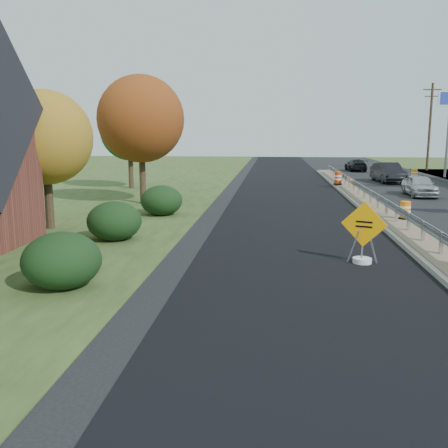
# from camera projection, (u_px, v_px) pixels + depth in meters

# --- Properties ---
(ground) EXTENTS (140.00, 140.00, 0.00)m
(ground) POSITION_uv_depth(u_px,v_px,m) (422.00, 247.00, 18.17)
(ground) COLOR black
(ground) RESTS_ON ground
(milled_overlay) EXTENTS (7.20, 120.00, 0.01)m
(milled_overlay) POSITION_uv_depth(u_px,v_px,m) (291.00, 206.00, 28.38)
(milled_overlay) COLOR black
(milled_overlay) RESTS_ON ground
(median) EXTENTS (1.60, 55.00, 0.23)m
(median) POSITION_uv_depth(u_px,v_px,m) (377.00, 210.00, 25.98)
(median) COLOR gray
(median) RESTS_ON ground
(guardrail) EXTENTS (0.10, 46.15, 0.72)m
(guardrail) POSITION_uv_depth(u_px,v_px,m) (374.00, 196.00, 26.85)
(guardrail) COLOR silver
(guardrail) RESTS_ON median
(utility_pole_north) EXTENTS (1.90, 0.26, 9.40)m
(utility_pole_north) POSITION_uv_depth(u_px,v_px,m) (430.00, 125.00, 54.36)
(utility_pole_north) COLOR #473523
(utility_pole_north) RESTS_ON ground
(hedge_south) EXTENTS (2.09, 2.09, 1.52)m
(hedge_south) POSITION_uv_depth(u_px,v_px,m) (62.00, 260.00, 13.22)
(hedge_south) COLOR black
(hedge_south) RESTS_ON ground
(hedge_mid) EXTENTS (2.09, 2.09, 1.52)m
(hedge_mid) POSITION_uv_depth(u_px,v_px,m) (114.00, 221.00, 19.14)
(hedge_mid) COLOR black
(hedge_mid) RESTS_ON ground
(hedge_north) EXTENTS (2.09, 2.09, 1.52)m
(hedge_north) POSITION_uv_depth(u_px,v_px,m) (162.00, 200.00, 24.96)
(hedge_north) COLOR black
(hedge_north) RESTS_ON ground
(tree_near_yellow) EXTENTS (3.96, 3.96, 5.88)m
(tree_near_yellow) POSITION_uv_depth(u_px,v_px,m) (45.00, 138.00, 20.87)
(tree_near_yellow) COLOR #473523
(tree_near_yellow) RESTS_ON ground
(tree_near_red) EXTENTS (4.95, 4.95, 7.35)m
(tree_near_red) POSITION_uv_depth(u_px,v_px,m) (141.00, 119.00, 28.34)
(tree_near_red) COLOR #473523
(tree_near_red) RESTS_ON ground
(tree_near_back) EXTENTS (4.29, 4.29, 6.37)m
(tree_near_back) POSITION_uv_depth(u_px,v_px,m) (130.00, 131.00, 36.57)
(tree_near_back) COLOR #473523
(tree_near_back) RESTS_ON ground
(caution_sign) EXTENTS (1.35, 0.60, 1.98)m
(caution_sign) POSITION_uv_depth(u_px,v_px,m) (363.00, 248.00, 15.77)
(caution_sign) COLOR white
(caution_sign) RESTS_ON ground
(barrel_median_mid) EXTENTS (0.55, 0.55, 0.81)m
(barrel_median_mid) POSITION_uv_depth(u_px,v_px,m) (405.00, 211.00, 22.61)
(barrel_median_mid) COLOR black
(barrel_median_mid) RESTS_ON median
(barrel_median_far) EXTENTS (0.66, 0.66, 0.96)m
(barrel_median_far) POSITION_uv_depth(u_px,v_px,m) (338.00, 178.00, 37.77)
(barrel_median_far) COLOR black
(barrel_median_far) RESTS_ON median
(barrel_shoulder_far) EXTENTS (0.62, 0.62, 0.91)m
(barrel_shoulder_far) POSITION_uv_depth(u_px,v_px,m) (414.00, 174.00, 44.60)
(barrel_shoulder_far) COLOR black
(barrel_shoulder_far) RESTS_ON ground
(car_silver) EXTENTS (1.64, 4.07, 1.39)m
(car_silver) POSITION_uv_depth(u_px,v_px,m) (420.00, 186.00, 32.67)
(car_silver) COLOR silver
(car_silver) RESTS_ON ground
(car_dark_mid) EXTENTS (2.15, 5.14, 1.65)m
(car_dark_mid) POSITION_uv_depth(u_px,v_px,m) (388.00, 172.00, 41.87)
(car_dark_mid) COLOR black
(car_dark_mid) RESTS_ON ground
(car_dark_far) EXTENTS (1.98, 4.51, 1.29)m
(car_dark_far) POSITION_uv_depth(u_px,v_px,m) (356.00, 165.00, 54.50)
(car_dark_far) COLOR black
(car_dark_far) RESTS_ON ground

